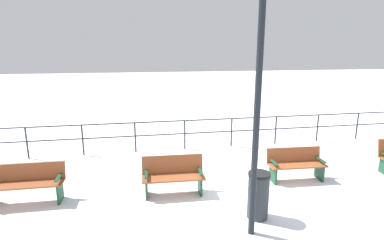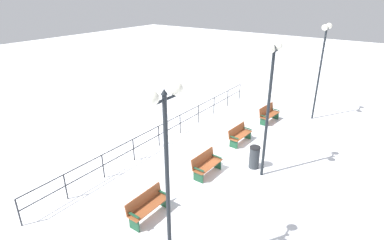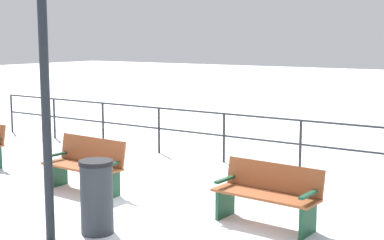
{
  "view_description": "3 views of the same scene",
  "coord_description": "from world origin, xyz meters",
  "px_view_note": "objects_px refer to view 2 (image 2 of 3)",
  "views": [
    {
      "loc": [
        6.67,
        -2.44,
        3.43
      ],
      "look_at": [
        -2.49,
        -0.74,
        1.22
      ],
      "focal_mm": 28.07,
      "sensor_mm": 36.0,
      "label": 1
    },
    {
      "loc": [
        5.8,
        -10.95,
        7.09
      ],
      "look_at": [
        -2.4,
        0.71,
        1.01
      ],
      "focal_mm": 29.09,
      "sensor_mm": 36.0,
      "label": 2
    },
    {
      "loc": [
        6.6,
        4.99,
        2.58
      ],
      "look_at": [
        -1.47,
        -0.45,
        1.15
      ],
      "focal_mm": 52.27,
      "sensor_mm": 36.0,
      "label": 3
    }
  ],
  "objects_px": {
    "lamppost_near": "(166,144)",
    "bench_nearest": "(148,205)",
    "bench_fourth": "(269,114)",
    "lamppost_middle": "(271,84)",
    "bench_second": "(206,164)",
    "lamppost_far": "(323,49)",
    "trash_bin": "(254,157)",
    "bench_third": "(239,134)"
  },
  "relations": [
    {
      "from": "bench_nearest",
      "to": "bench_second",
      "type": "height_order",
      "value": "bench_second"
    },
    {
      "from": "bench_nearest",
      "to": "trash_bin",
      "type": "xyz_separation_m",
      "value": [
        1.56,
        4.92,
        0.02
      ]
    },
    {
      "from": "bench_third",
      "to": "lamppost_far",
      "type": "bearing_deg",
      "value": 71.41
    },
    {
      "from": "bench_fourth",
      "to": "lamppost_far",
      "type": "relative_size",
      "value": 0.3
    },
    {
      "from": "lamppost_middle",
      "to": "bench_second",
      "type": "bearing_deg",
      "value": -146.59
    },
    {
      "from": "bench_nearest",
      "to": "lamppost_near",
      "type": "relative_size",
      "value": 0.31
    },
    {
      "from": "bench_third",
      "to": "bench_fourth",
      "type": "xyz_separation_m",
      "value": [
        0.14,
        3.32,
        0.03
      ]
    },
    {
      "from": "lamppost_far",
      "to": "bench_second",
      "type": "bearing_deg",
      "value": -102.52
    },
    {
      "from": "bench_nearest",
      "to": "bench_third",
      "type": "distance_m",
      "value": 6.64
    },
    {
      "from": "bench_third",
      "to": "lamppost_far",
      "type": "relative_size",
      "value": 0.28
    },
    {
      "from": "bench_second",
      "to": "bench_fourth",
      "type": "relative_size",
      "value": 0.95
    },
    {
      "from": "lamppost_near",
      "to": "trash_bin",
      "type": "bearing_deg",
      "value": 94.67
    },
    {
      "from": "lamppost_near",
      "to": "bench_second",
      "type": "bearing_deg",
      "value": 112.07
    },
    {
      "from": "bench_second",
      "to": "lamppost_far",
      "type": "distance_m",
      "value": 9.5
    },
    {
      "from": "lamppost_near",
      "to": "lamppost_far",
      "type": "height_order",
      "value": "lamppost_far"
    },
    {
      "from": "bench_nearest",
      "to": "lamppost_far",
      "type": "bearing_deg",
      "value": 80.9
    },
    {
      "from": "bench_nearest",
      "to": "lamppost_near",
      "type": "bearing_deg",
      "value": -32.92
    },
    {
      "from": "bench_third",
      "to": "trash_bin",
      "type": "xyz_separation_m",
      "value": [
        1.58,
        -1.72,
        0.05
      ]
    },
    {
      "from": "bench_fourth",
      "to": "lamppost_middle",
      "type": "height_order",
      "value": "lamppost_middle"
    },
    {
      "from": "bench_nearest",
      "to": "lamppost_near",
      "type": "xyz_separation_m",
      "value": [
        2.07,
        -1.38,
        3.49
      ]
    },
    {
      "from": "lamppost_middle",
      "to": "lamppost_far",
      "type": "height_order",
      "value": "lamppost_far"
    },
    {
      "from": "lamppost_middle",
      "to": "trash_bin",
      "type": "distance_m",
      "value": 3.42
    },
    {
      "from": "bench_third",
      "to": "lamppost_middle",
      "type": "relative_size",
      "value": 0.29
    },
    {
      "from": "bench_nearest",
      "to": "lamppost_far",
      "type": "distance_m",
      "value": 12.6
    },
    {
      "from": "lamppost_near",
      "to": "trash_bin",
      "type": "distance_m",
      "value": 7.21
    },
    {
      "from": "bench_second",
      "to": "lamppost_far",
      "type": "height_order",
      "value": "lamppost_far"
    },
    {
      "from": "lamppost_near",
      "to": "bench_nearest",
      "type": "bearing_deg",
      "value": 146.31
    },
    {
      "from": "bench_fourth",
      "to": "bench_second",
      "type": "bearing_deg",
      "value": -84.0
    },
    {
      "from": "bench_fourth",
      "to": "lamppost_near",
      "type": "height_order",
      "value": "lamppost_near"
    },
    {
      "from": "lamppost_far",
      "to": "trash_bin",
      "type": "relative_size",
      "value": 5.43
    },
    {
      "from": "bench_second",
      "to": "lamppost_middle",
      "type": "height_order",
      "value": "lamppost_middle"
    },
    {
      "from": "bench_second",
      "to": "bench_fourth",
      "type": "xyz_separation_m",
      "value": [
        -0.04,
        6.64,
        0.02
      ]
    },
    {
      "from": "bench_fourth",
      "to": "lamppost_near",
      "type": "distance_m",
      "value": 12.02
    },
    {
      "from": "lamppost_near",
      "to": "lamppost_far",
      "type": "relative_size",
      "value": 0.98
    },
    {
      "from": "bench_nearest",
      "to": "bench_fourth",
      "type": "xyz_separation_m",
      "value": [
        0.12,
        9.96,
        0.01
      ]
    },
    {
      "from": "bench_third",
      "to": "lamppost_middle",
      "type": "distance_m",
      "value": 4.51
    },
    {
      "from": "lamppost_middle",
      "to": "lamppost_far",
      "type": "distance_m",
      "value": 7.33
    },
    {
      "from": "lamppost_near",
      "to": "bench_third",
      "type": "bearing_deg",
      "value": 104.61
    },
    {
      "from": "bench_second",
      "to": "lamppost_middle",
      "type": "bearing_deg",
      "value": 35.83
    },
    {
      "from": "bench_third",
      "to": "lamppost_middle",
      "type": "xyz_separation_m",
      "value": [
        2.09,
        -2.06,
        3.42
      ]
    },
    {
      "from": "lamppost_near",
      "to": "lamppost_far",
      "type": "distance_m",
      "value": 13.29
    },
    {
      "from": "bench_nearest",
      "to": "bench_second",
      "type": "relative_size",
      "value": 1.07
    }
  ]
}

